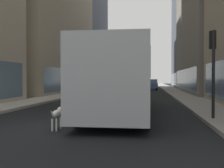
% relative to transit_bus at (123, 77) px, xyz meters
% --- Properties ---
extents(ground_plane, '(120.00, 120.00, 0.00)m').
position_rel_transit_bus_xyz_m(ground_plane, '(-1.20, 30.91, -1.78)').
color(ground_plane, black).
extents(sidewalk_left, '(2.40, 110.00, 0.15)m').
position_rel_transit_bus_xyz_m(sidewalk_left, '(-6.90, 30.91, -1.70)').
color(sidewalk_left, '#ADA89E').
rests_on(sidewalk_left, ground).
extents(sidewalk_right, '(2.40, 110.00, 0.15)m').
position_rel_transit_bus_xyz_m(sidewalk_right, '(4.50, 30.91, -1.70)').
color(sidewalk_right, gray).
rests_on(sidewalk_right, ground).
extents(building_left_far, '(9.14, 20.28, 26.85)m').
position_rel_transit_bus_xyz_m(building_left_far, '(-13.10, 41.97, 11.64)').
color(building_left_far, '#4C515B').
rests_on(building_left_far, ground).
extents(building_right_far, '(8.98, 17.90, 25.98)m').
position_rel_transit_bus_xyz_m(building_right_far, '(10.70, 41.67, 11.20)').
color(building_right_far, '#4C515B').
rests_on(building_right_far, ground).
extents(transit_bus, '(2.78, 11.53, 3.05)m').
position_rel_transit_bus_xyz_m(transit_bus, '(0.00, 0.00, 0.00)').
color(transit_bus, '#999EA3').
rests_on(transit_bus, ground).
extents(car_white_van, '(1.83, 4.77, 1.62)m').
position_rel_transit_bus_xyz_m(car_white_van, '(-2.40, 36.29, -0.95)').
color(car_white_van, silver).
rests_on(car_white_van, ground).
extents(car_black_suv, '(1.71, 4.52, 1.62)m').
position_rel_transit_bus_xyz_m(car_black_suv, '(-4.00, 30.34, -0.96)').
color(car_black_suv, black).
rests_on(car_black_suv, ground).
extents(car_red_coupe, '(1.75, 4.30, 1.62)m').
position_rel_transit_bus_xyz_m(car_red_coupe, '(0.00, 20.97, -0.96)').
color(car_red_coupe, red).
rests_on(car_red_coupe, ground).
extents(car_blue_hatchback, '(1.82, 4.65, 1.62)m').
position_rel_transit_bus_xyz_m(car_blue_hatchback, '(1.60, 29.51, -0.95)').
color(car_blue_hatchback, '#4C6BB7').
rests_on(car_blue_hatchback, ground).
extents(car_grey_wagon, '(1.71, 4.57, 1.62)m').
position_rel_transit_bus_xyz_m(car_grey_wagon, '(0.00, 14.98, -0.95)').
color(car_grey_wagon, slate).
rests_on(car_grey_wagon, ground).
extents(box_truck, '(2.30, 7.50, 3.05)m').
position_rel_transit_bus_xyz_m(box_truck, '(-4.00, 11.97, -0.11)').
color(box_truck, silver).
rests_on(box_truck, ground).
extents(dalmatian_dog, '(0.22, 0.96, 0.72)m').
position_rel_transit_bus_xyz_m(dalmatian_dog, '(-1.76, -4.66, -1.26)').
color(dalmatian_dog, white).
rests_on(dalmatian_dog, ground).
extents(traffic_light_near, '(0.24, 0.41, 3.40)m').
position_rel_transit_bus_xyz_m(traffic_light_near, '(3.70, -2.22, 0.66)').
color(traffic_light_near, black).
rests_on(traffic_light_near, sidewalk_right).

